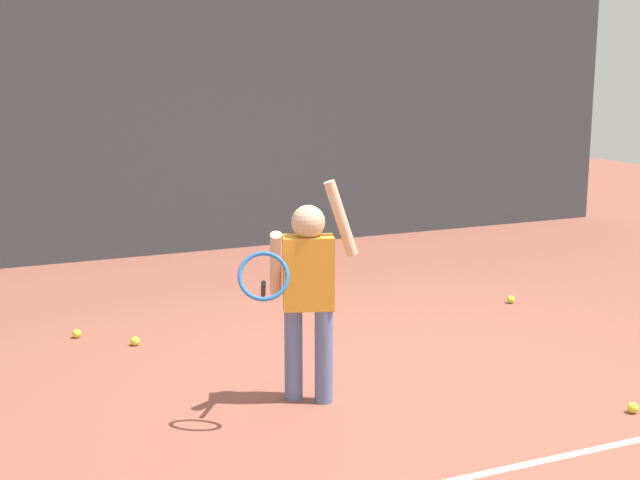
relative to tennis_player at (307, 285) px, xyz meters
name	(u,v)px	position (x,y,z in m)	size (l,w,h in m)	color
ground_plane	(405,380)	(0.72, 0.07, -0.73)	(20.00, 20.00, 0.00)	brown
court_line_baseline	(530,464)	(0.72, -1.24, -0.72)	(9.00, 0.05, 0.00)	white
back_fence_windscreen	(205,80)	(0.72, 4.44, 1.09)	(10.24, 0.08, 3.64)	#383D42
fence_post_1	(203,73)	(0.72, 4.50, 1.17)	(0.09, 0.09, 3.79)	slate
fence_post_2	(580,70)	(5.69, 4.50, 1.17)	(0.09, 0.09, 3.79)	slate
tennis_player	(307,285)	(0.00, 0.00, 0.00)	(0.85, 0.57, 1.35)	slate
tennis_ball_2	(511,299)	(2.44, 1.33, -0.69)	(0.07, 0.07, 0.07)	#CCE033
tennis_ball_5	(633,408)	(1.68, -0.94, -0.69)	(0.07, 0.07, 0.07)	#CCE033
tennis_ball_6	(135,341)	(-0.73, 1.48, -0.69)	(0.07, 0.07, 0.07)	#CCE033
tennis_ball_8	(77,334)	(-1.09, 1.84, -0.69)	(0.07, 0.07, 0.07)	#CCE033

